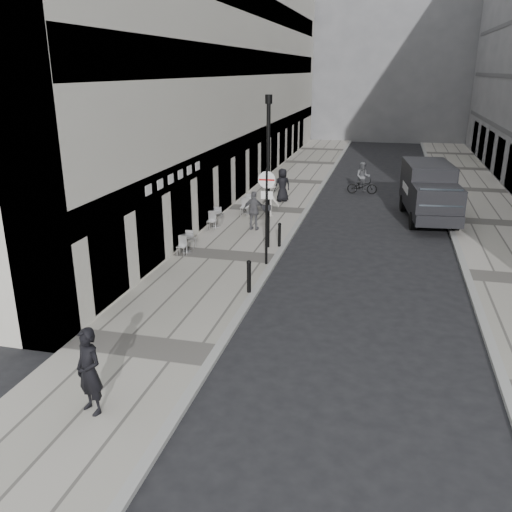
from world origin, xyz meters
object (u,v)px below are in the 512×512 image
(walking_man, at_px, (89,371))
(panel_van, at_px, (429,189))
(lamppost, at_px, (268,166))
(cyclist, at_px, (362,182))
(sign_post, at_px, (267,204))

(walking_man, xyz_separation_m, panel_van, (7.73, 18.39, 0.43))
(lamppost, xyz_separation_m, cyclist, (3.15, 11.66, -2.73))
(lamppost, xyz_separation_m, panel_van, (6.58, 6.48, -1.95))
(lamppost, distance_m, panel_van, 9.44)
(lamppost, bearing_deg, cyclist, 74.90)
(panel_van, bearing_deg, walking_man, -119.23)
(lamppost, bearing_deg, sign_post, -78.81)
(walking_man, height_order, panel_van, panel_van)
(walking_man, relative_size, sign_post, 0.54)
(sign_post, bearing_deg, lamppost, 97.77)
(walking_man, bearing_deg, cyclist, 104.34)
(sign_post, distance_m, panel_van, 10.55)
(sign_post, xyz_separation_m, cyclist, (2.75, 13.68, -1.69))
(sign_post, xyz_separation_m, panel_van, (6.18, 8.50, -0.91))
(panel_van, xyz_separation_m, cyclist, (-3.43, 5.18, -0.78))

